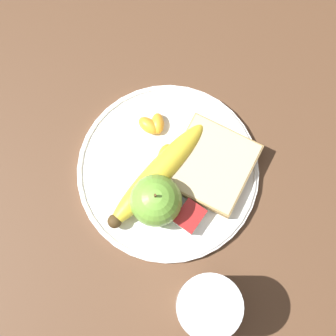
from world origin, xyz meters
name	(u,v)px	position (x,y,z in m)	size (l,w,h in m)	color
ground_plane	(168,173)	(0.00, 0.00, 0.00)	(3.00, 3.00, 0.00)	brown
plate	(168,172)	(0.00, 0.00, 0.01)	(0.27, 0.27, 0.01)	white
juice_glass	(207,306)	(-0.13, -0.15, 0.05)	(0.08, 0.08, 0.11)	silver
apple	(156,201)	(-0.05, -0.02, 0.05)	(0.07, 0.07, 0.08)	#72B23D
banana	(157,175)	(-0.02, 0.01, 0.03)	(0.20, 0.06, 0.04)	yellow
bread_slice	(211,165)	(0.04, -0.05, 0.02)	(0.13, 0.13, 0.02)	#AB8751
fork	(169,157)	(0.02, 0.01, 0.01)	(0.09, 0.15, 0.00)	silver
jam_packet	(190,217)	(-0.04, -0.07, 0.02)	(0.04, 0.03, 0.02)	white
orange_segment_0	(158,124)	(0.05, 0.05, 0.02)	(0.04, 0.03, 0.02)	#F9A32D
orange_segment_1	(165,154)	(0.02, 0.02, 0.02)	(0.03, 0.02, 0.02)	#F9A32D
orange_segment_2	(182,148)	(0.04, 0.00, 0.02)	(0.02, 0.03, 0.02)	#F9A32D
orange_segment_3	(149,125)	(0.04, 0.06, 0.02)	(0.02, 0.03, 0.02)	#F9A32D
orange_segment_4	(177,162)	(0.02, 0.00, 0.02)	(0.03, 0.03, 0.01)	#F9A32D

